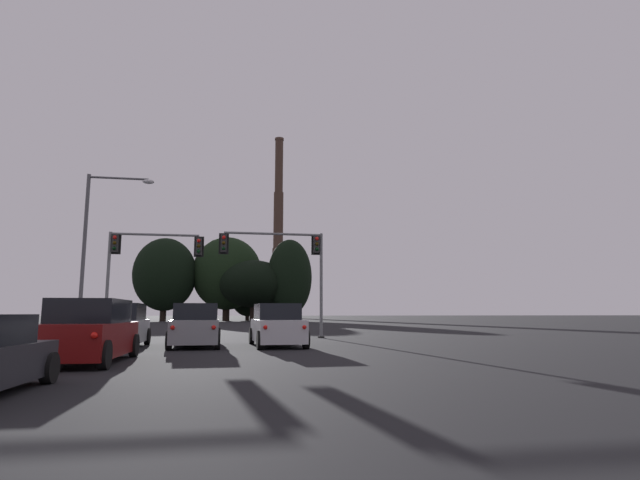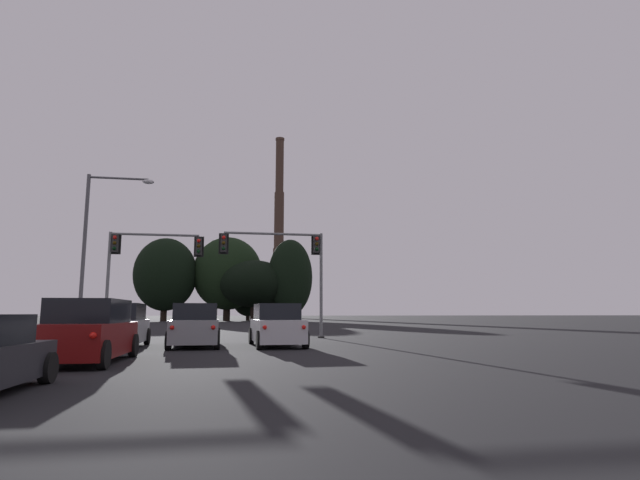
# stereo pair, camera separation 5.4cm
# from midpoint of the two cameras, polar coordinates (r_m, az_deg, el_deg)

# --- Properties ---
(suv_left_lane_front) EXTENTS (2.22, 4.95, 1.86)m
(suv_left_lane_front) POSITION_cam_midpoint_polar(r_m,az_deg,el_deg) (23.09, -21.99, -9.12)
(suv_left_lane_front) COLOR silver
(suv_left_lane_front) RESTS_ON ground_plane
(suv_left_lane_second) EXTENTS (2.13, 4.91, 1.86)m
(suv_left_lane_second) POSITION_cam_midpoint_polar(r_m,az_deg,el_deg) (16.44, -24.88, -9.51)
(suv_left_lane_second) COLOR maroon
(suv_left_lane_second) RESTS_ON ground_plane
(suv_right_lane_front) EXTENTS (2.30, 4.98, 1.86)m
(suv_right_lane_front) POSITION_cam_midpoint_polar(r_m,az_deg,el_deg) (22.51, -4.93, -9.73)
(suv_right_lane_front) COLOR silver
(suv_right_lane_front) RESTS_ON ground_plane
(suv_center_lane_front) EXTENTS (2.20, 4.94, 1.86)m
(suv_center_lane_front) POSITION_cam_midpoint_polar(r_m,az_deg,el_deg) (22.75, -13.94, -9.50)
(suv_center_lane_front) COLOR gray
(suv_center_lane_front) RESTS_ON ground_plane
(traffic_light_overhead_right) EXTENTS (6.30, 0.50, 6.24)m
(traffic_light_overhead_right) POSITION_cam_midpoint_polar(r_m,az_deg,el_deg) (29.84, -3.66, -1.88)
(traffic_light_overhead_right) COLOR slate
(traffic_light_overhead_right) RESTS_ON ground_plane
(traffic_light_overhead_left) EXTENTS (5.54, 0.50, 6.16)m
(traffic_light_overhead_left) POSITION_cam_midpoint_polar(r_m,az_deg,el_deg) (31.13, -19.74, -1.84)
(traffic_light_overhead_left) COLOR slate
(traffic_light_overhead_left) RESTS_ON ground_plane
(street_lamp) EXTENTS (3.59, 0.36, 9.07)m
(street_lamp) POSITION_cam_midpoint_polar(r_m,az_deg,el_deg) (29.86, -24.23, 0.31)
(street_lamp) COLOR #56565B
(street_lamp) RESTS_ON ground_plane
(smokestack) EXTENTS (5.95, 5.95, 60.04)m
(smokestack) POSITION_cam_midpoint_polar(r_m,az_deg,el_deg) (163.93, -4.73, -0.60)
(smokestack) COLOR #3C2B22
(smokestack) RESTS_ON ground_plane
(treeline_right_mid) EXTENTS (8.13, 7.32, 14.84)m
(treeline_right_mid) POSITION_cam_midpoint_polar(r_m,az_deg,el_deg) (91.13, -3.43, -4.28)
(treeline_right_mid) COLOR black
(treeline_right_mid) RESTS_ON ground_plane
(treeline_far_right) EXTENTS (12.92, 11.63, 15.74)m
(treeline_far_right) POSITION_cam_midpoint_polar(r_m,az_deg,el_deg) (95.80, -10.50, -3.77)
(treeline_far_right) COLOR black
(treeline_far_right) RESTS_ON ground_plane
(treeline_center_left) EXTENTS (7.61, 6.85, 12.14)m
(treeline_center_left) POSITION_cam_midpoint_polar(r_m,az_deg,el_deg) (98.81, -8.16, -5.35)
(treeline_center_left) COLOR black
(treeline_center_left) RESTS_ON ground_plane
(treeline_center_right) EXTENTS (11.29, 10.16, 15.12)m
(treeline_center_right) POSITION_cam_midpoint_polar(r_m,az_deg,el_deg) (95.44, -17.24, -3.77)
(treeline_center_right) COLOR black
(treeline_center_right) RESTS_ON ground_plane
(treeline_left_mid) EXTENTS (13.12, 11.81, 11.07)m
(treeline_left_mid) POSITION_cam_midpoint_polar(r_m,az_deg,el_deg) (92.40, -7.49, -5.00)
(treeline_left_mid) COLOR black
(treeline_left_mid) RESTS_ON ground_plane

